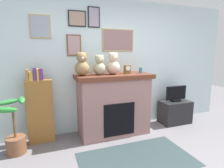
# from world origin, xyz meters

# --- Properties ---
(back_wall) EXTENTS (5.20, 0.15, 2.60)m
(back_wall) POSITION_xyz_m (-0.01, 2.00, 1.31)
(back_wall) COLOR silver
(back_wall) RESTS_ON ground_plane
(fireplace) EXTENTS (1.43, 0.66, 1.17)m
(fireplace) POSITION_xyz_m (-0.27, 1.64, 0.59)
(fireplace) COLOR #936966
(fireplace) RESTS_ON ground_plane
(bookshelf) EXTENTS (0.44, 0.16, 1.32)m
(bookshelf) POSITION_xyz_m (-1.60, 1.74, 0.60)
(bookshelf) COLOR brown
(bookshelf) RESTS_ON ground_plane
(potted_plant) EXTENTS (0.46, 0.56, 0.89)m
(potted_plant) POSITION_xyz_m (-1.98, 1.48, 0.32)
(potted_plant) COLOR brown
(potted_plant) RESTS_ON ground_plane
(tv_stand) EXTENTS (0.67, 0.40, 0.50)m
(tv_stand) POSITION_xyz_m (1.21, 1.64, 0.25)
(tv_stand) COLOR black
(tv_stand) RESTS_ON ground_plane
(television) EXTENTS (0.51, 0.14, 0.34)m
(television) POSITION_xyz_m (1.21, 1.64, 0.66)
(television) COLOR black
(television) RESTS_ON tv_stand
(area_rug) EXTENTS (1.69, 0.96, 0.01)m
(area_rug) POSITION_xyz_m (-0.27, 0.66, 0.00)
(area_rug) COLOR #2B393B
(area_rug) RESTS_ON ground_plane
(candle_jar) EXTENTS (0.07, 0.07, 0.11)m
(candle_jar) POSITION_xyz_m (0.29, 1.62, 1.23)
(candle_jar) COLOR teal
(candle_jar) RESTS_ON fireplace
(mantel_clock) EXTENTS (0.11, 0.09, 0.16)m
(mantel_clock) POSITION_xyz_m (0.00, 1.62, 1.25)
(mantel_clock) COLOR brown
(mantel_clock) RESTS_ON fireplace
(teddy_bear_cream) EXTENTS (0.26, 0.26, 0.41)m
(teddy_bear_cream) POSITION_xyz_m (-0.87, 1.62, 1.36)
(teddy_bear_cream) COLOR olive
(teddy_bear_cream) RESTS_ON fireplace
(teddy_bear_grey) EXTENTS (0.23, 0.23, 0.37)m
(teddy_bear_grey) POSITION_xyz_m (-0.55, 1.62, 1.34)
(teddy_bear_grey) COLOR tan
(teddy_bear_grey) RESTS_ON fireplace
(teddy_bear_brown) EXTENTS (0.25, 0.25, 0.41)m
(teddy_bear_brown) POSITION_xyz_m (-0.29, 1.62, 1.36)
(teddy_bear_brown) COLOR #C4AE96
(teddy_bear_brown) RESTS_ON fireplace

